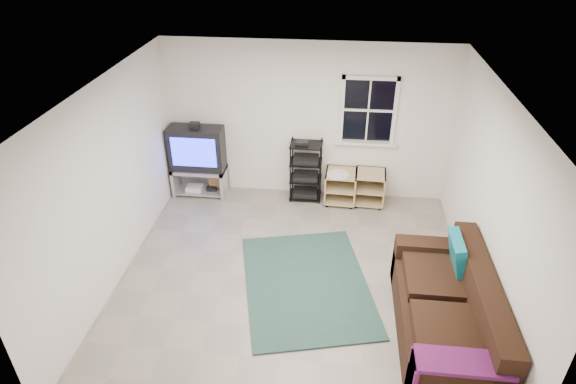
# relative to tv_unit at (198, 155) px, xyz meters

# --- Properties ---
(room) EXTENTS (4.60, 4.62, 4.60)m
(room) POSITION_rel_tv_unit_xyz_m (2.75, 0.21, 0.76)
(room) COLOR gray
(room) RESTS_ON ground
(tv_unit) EXTENTS (0.89, 0.45, 1.31)m
(tv_unit) POSITION_rel_tv_unit_xyz_m (0.00, 0.00, 0.00)
(tv_unit) COLOR #9A9BA2
(tv_unit) RESTS_ON ground
(av_rack) EXTENTS (0.52, 0.38, 1.04)m
(av_rack) POSITION_rel_tv_unit_xyz_m (1.81, 0.04, -0.27)
(av_rack) COLOR black
(av_rack) RESTS_ON ground
(side_table_left) EXTENTS (0.50, 0.50, 0.57)m
(side_table_left) POSITION_rel_tv_unit_xyz_m (2.88, 0.02, -0.42)
(side_table_left) COLOR tan
(side_table_left) RESTS_ON ground
(side_table_right) EXTENTS (0.52, 0.54, 0.58)m
(side_table_right) POSITION_rel_tv_unit_xyz_m (2.39, 0.00, -0.40)
(side_table_right) COLOR tan
(side_table_right) RESTS_ON ground
(sofa) EXTENTS (0.96, 2.17, 0.99)m
(sofa) POSITION_rel_tv_unit_xyz_m (3.64, -2.88, -0.37)
(sofa) COLOR black
(sofa) RESTS_ON ground
(shag_rug) EXTENTS (2.04, 2.48, 0.03)m
(shag_rug) POSITION_rel_tv_unit_xyz_m (2.00, -2.15, -0.71)
(shag_rug) COLOR #2E2114
(shag_rug) RESTS_ON ground
(paper_bag) EXTENTS (0.31, 0.22, 0.41)m
(paper_bag) POSITION_rel_tv_unit_xyz_m (0.28, 0.10, -0.51)
(paper_bag) COLOR #A17B48
(paper_bag) RESTS_ON ground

